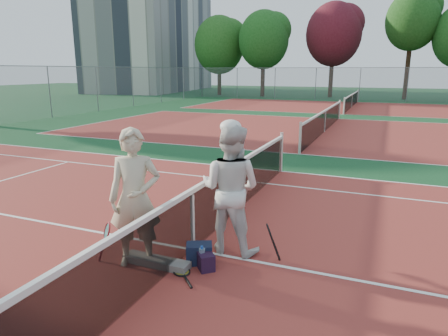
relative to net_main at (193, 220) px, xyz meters
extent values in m
plane|color=#103C1E|center=(0.00, 0.00, -0.51)|extent=(130.00, 130.00, 0.00)
cube|color=maroon|center=(0.00, 0.00, -0.51)|extent=(23.77, 10.97, 0.01)
cube|color=maroon|center=(0.00, 13.50, -0.51)|extent=(23.77, 10.97, 0.01)
cube|color=maroon|center=(0.00, 27.00, -0.51)|extent=(23.77, 10.97, 0.01)
cube|color=beige|center=(-28.00, 44.00, 6.99)|extent=(12.96, 23.18, 15.00)
imported|color=beige|center=(-0.55, -0.70, 0.50)|extent=(0.87, 0.75, 2.01)
imported|color=silver|center=(0.53, 0.25, 0.49)|extent=(1.01, 0.80, 2.01)
cube|color=black|center=(0.28, -0.35, -0.36)|extent=(0.45, 0.40, 0.30)
cube|color=black|center=(0.44, -0.48, -0.39)|extent=(0.36, 0.36, 0.25)
cube|color=slate|center=(-0.27, -0.66, -0.46)|extent=(1.03, 0.25, 0.11)
cylinder|color=#C9EAFF|center=(0.38, -0.47, -0.36)|extent=(0.09, 0.09, 0.30)
cylinder|color=#382314|center=(-15.56, 37.71, 1.69)|extent=(0.44, 0.44, 4.40)
ellipsoid|color=#1B4E16|center=(-15.56, 37.71, 4.99)|extent=(5.56, 5.56, 6.39)
cylinder|color=#382314|center=(-10.16, 36.92, 1.84)|extent=(0.44, 0.44, 4.69)
ellipsoid|color=#164D16|center=(-10.16, 36.92, 5.36)|extent=(5.26, 5.26, 6.05)
cylinder|color=#382314|center=(-3.21, 38.43, 2.02)|extent=(0.44, 0.44, 5.05)
ellipsoid|color=#4B101B|center=(-3.21, 38.43, 5.81)|extent=(5.56, 5.56, 6.40)
cylinder|color=#382314|center=(3.95, 37.80, 2.40)|extent=(0.44, 0.44, 5.82)
ellipsoid|color=#164313|center=(3.95, 37.80, 6.76)|extent=(4.80, 4.80, 5.52)
camera|label=1|loc=(2.67, -5.21, 2.27)|focal=32.00mm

